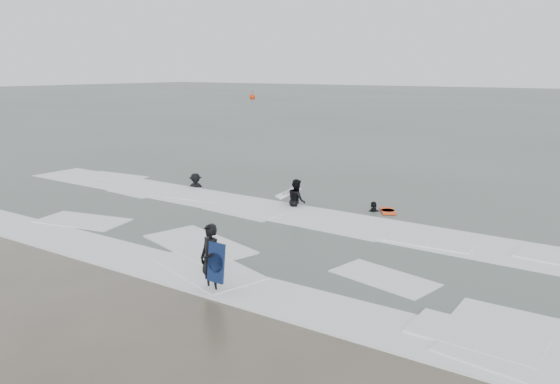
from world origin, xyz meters
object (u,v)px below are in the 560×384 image
Objects in this scene: surfer_breaker at (196,189)px; surfer_right_near at (374,213)px; surfer_centre at (212,292)px; buoy at (252,97)px; surfer_wading at (297,207)px.

surfer_right_near is (8.54, 0.71, 0.00)m from surfer_breaker.
surfer_centre is 1.05× the size of buoy.
surfer_breaker is (-8.53, 8.51, 0.00)m from surfer_centre.
buoy reaches higher than surfer_right_near.
surfer_centre is 8.68m from surfer_wading.
surfer_wading is 79.35m from buoy.
surfer_wading is at bearing -45.91° from surfer_breaker.
surfer_right_near is at bearing -49.20° from buoy.
surfer_centre reaches higher than surfer_right_near.
surfer_wading is 1.09× the size of surfer_breaker.
buoy reaches higher than surfer_wading.
surfer_breaker is at bearing -34.22° from surfer_right_near.
surfer_centre reaches higher than surfer_breaker.
surfer_wading reaches higher than surfer_right_near.
buoy is at bearing -7.79° from surfer_wading.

